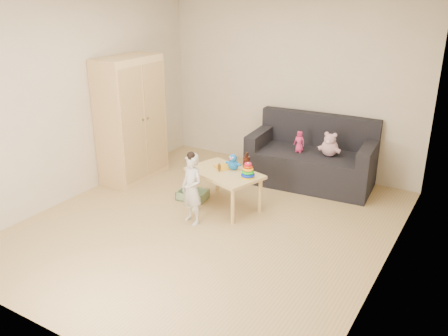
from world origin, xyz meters
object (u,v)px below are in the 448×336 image
Objects in this scene: play_table at (225,189)px; toddler at (192,190)px; sofa at (310,168)px; wardrobe at (131,120)px.

toddler is (-0.11, -0.56, 0.18)m from play_table.
play_table is (-0.66, -1.28, 0.00)m from sofa.
sofa is at bearing 85.29° from toddler.
wardrobe is 1.91× the size of play_table.
play_table is 1.09× the size of toddler.
wardrobe is 1.78m from play_table.
sofa is 2.02× the size of toddler.
play_table is (1.65, -0.16, -0.64)m from wardrobe.
toddler reaches higher than play_table.
wardrobe is 1.03× the size of sofa.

